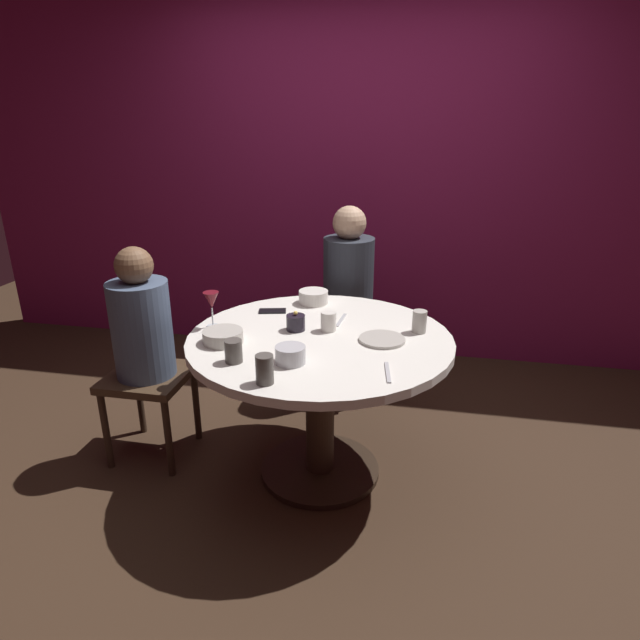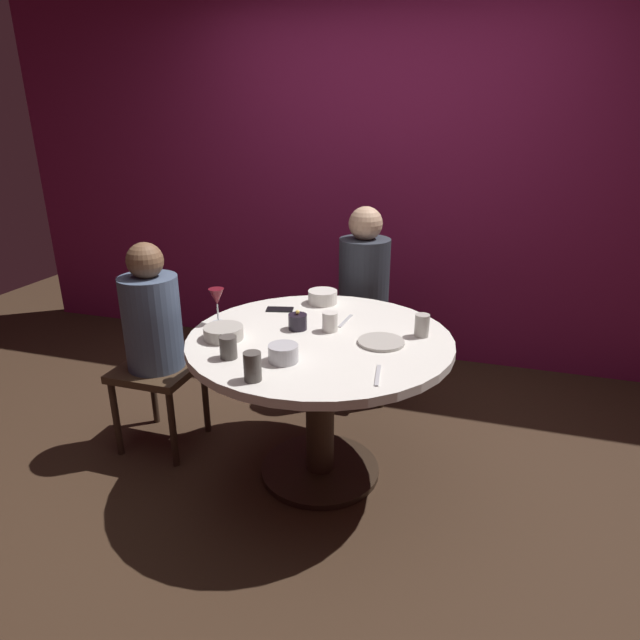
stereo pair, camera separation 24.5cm
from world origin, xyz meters
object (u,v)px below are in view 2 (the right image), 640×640
(dinner_plate, at_px, (381,342))
(cup_by_right_diner, at_px, (422,325))
(bowl_salad_center, at_px, (224,333))
(seated_diner_back, at_px, (364,283))
(bowl_small_white, at_px, (323,297))
(seated_diner_left, at_px, (153,325))
(wine_glass, at_px, (217,298))
(dining_table, at_px, (320,369))
(cup_by_left_diner, at_px, (228,347))
(cup_center_front, at_px, (330,322))
(bowl_serving_large, at_px, (283,353))
(cup_near_candle, at_px, (252,366))
(cell_phone, at_px, (280,309))
(candle_holder, at_px, (298,322))

(dinner_plate, relative_size, cup_by_right_diner, 1.98)
(dinner_plate, xyz_separation_m, bowl_salad_center, (-0.70, -0.16, 0.02))
(seated_diner_back, distance_m, bowl_small_white, 0.48)
(seated_diner_left, xyz_separation_m, wine_glass, (0.37, 0.02, 0.18))
(dining_table, xyz_separation_m, dinner_plate, (0.29, 0.00, 0.18))
(cup_by_left_diner, distance_m, cup_center_front, 0.53)
(bowl_serving_large, relative_size, cup_near_candle, 1.09)
(cell_phone, xyz_separation_m, bowl_small_white, (0.18, 0.18, 0.03))
(cup_by_right_diner, bearing_deg, seated_diner_left, -174.07)
(seated_diner_left, height_order, cup_near_candle, seated_diner_left)
(bowl_salad_center, bearing_deg, wine_glass, 124.08)
(candle_holder, height_order, cup_near_candle, cup_near_candle)
(candle_holder, bearing_deg, cup_by_right_diner, 8.52)
(bowl_salad_center, xyz_separation_m, cup_by_right_diner, (0.86, 0.30, 0.02))
(bowl_serving_large, bearing_deg, candle_holder, 100.14)
(cup_by_right_diner, bearing_deg, cup_center_front, -171.50)
(seated_diner_left, xyz_separation_m, cup_by_left_diner, (0.61, -0.34, 0.10))
(seated_diner_back, xyz_separation_m, bowl_salad_center, (-0.41, -1.07, 0.03))
(bowl_salad_center, relative_size, cup_near_candle, 1.57)
(bowl_salad_center, xyz_separation_m, cup_by_left_diner, (0.12, -0.19, 0.02))
(seated_diner_left, xyz_separation_m, seated_diner_back, (0.90, 0.91, 0.05))
(dinner_plate, distance_m, bowl_small_white, 0.61)
(bowl_serving_large, height_order, cup_near_candle, cup_near_candle)
(cell_phone, bearing_deg, dinner_plate, 51.48)
(wine_glass, bearing_deg, dinner_plate, -1.01)
(dining_table, xyz_separation_m, bowl_serving_large, (-0.06, -0.31, 0.21))
(candle_holder, xyz_separation_m, cup_by_right_diner, (0.58, 0.09, 0.02))
(bowl_small_white, relative_size, cup_by_left_diner, 1.65)
(candle_holder, height_order, bowl_small_white, candle_holder)
(cup_by_left_diner, bearing_deg, cup_center_front, 52.52)
(seated_diner_left, relative_size, cup_near_candle, 9.81)
(seated_diner_left, relative_size, cell_phone, 8.08)
(bowl_salad_center, height_order, cup_near_candle, cup_near_candle)
(wine_glass, relative_size, cup_by_right_diner, 1.66)
(bowl_small_white, bearing_deg, wine_glass, -132.60)
(seated_diner_left, distance_m, cup_near_candle, 0.94)
(wine_glass, bearing_deg, seated_diner_back, 59.37)
(bowl_small_white, bearing_deg, candle_holder, -90.30)
(dinner_plate, height_order, cup_near_candle, cup_near_candle)
(dinner_plate, xyz_separation_m, cell_phone, (-0.60, 0.28, -0.00))
(seated_diner_back, bearing_deg, cup_near_candle, -4.65)
(cup_near_candle, bearing_deg, cup_by_right_diner, 48.68)
(bowl_salad_center, bearing_deg, candle_holder, 36.37)
(cup_center_front, bearing_deg, bowl_serving_large, -103.18)
(dinner_plate, relative_size, bowl_small_white, 1.32)
(candle_holder, relative_size, cup_center_front, 1.03)
(seated_diner_left, bearing_deg, cup_by_left_diner, -29.47)
(candle_holder, bearing_deg, bowl_serving_large, -79.86)
(dinner_plate, bearing_deg, cup_by_left_diner, -149.45)
(seated_diner_left, bearing_deg, bowl_salad_center, -17.77)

